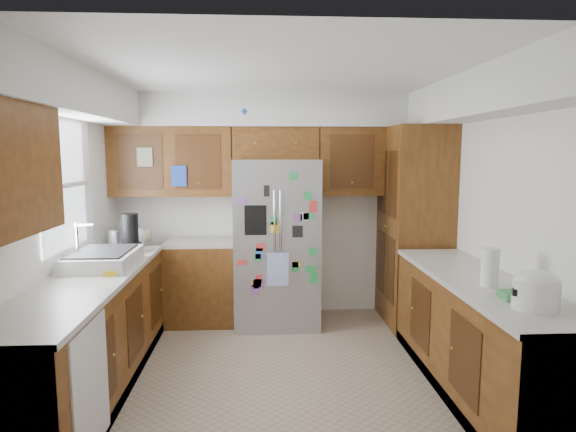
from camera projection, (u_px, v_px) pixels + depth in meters
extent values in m
plane|color=tan|center=(281.00, 370.00, 4.15)|extent=(3.60, 3.60, 0.00)
cube|color=white|center=(275.00, 207.00, 5.58)|extent=(3.60, 0.04, 2.50)
cube|color=white|center=(59.00, 230.00, 3.89)|extent=(0.04, 3.20, 2.50)
cube|color=white|center=(492.00, 226.00, 4.10)|extent=(0.04, 3.20, 2.50)
cube|color=white|center=(295.00, 276.00, 2.41)|extent=(3.60, 0.04, 2.50)
cube|color=white|center=(281.00, 72.00, 3.83)|extent=(3.60, 3.20, 0.02)
cube|color=silver|center=(275.00, 111.00, 5.25)|extent=(3.60, 0.38, 0.35)
cube|color=silver|center=(76.00, 94.00, 3.76)|extent=(0.38, 3.20, 0.35)
cube|color=silver|center=(476.00, 97.00, 3.95)|extent=(0.38, 3.20, 0.35)
cube|color=#49280E|center=(172.00, 162.00, 5.28)|extent=(1.33, 0.34, 0.75)
cube|color=#49280E|center=(376.00, 161.00, 5.41)|extent=(1.33, 0.34, 0.75)
cube|color=#49280E|center=(0.00, 169.00, 2.69)|extent=(0.34, 0.85, 0.75)
cube|color=white|center=(63.00, 186.00, 3.95)|extent=(0.02, 0.90, 1.05)
cube|color=white|center=(68.00, 186.00, 3.95)|extent=(0.01, 1.02, 1.15)
cube|color=#1E3DB2|center=(179.00, 176.00, 5.11)|extent=(0.16, 0.02, 0.22)
cube|color=beige|center=(145.00, 157.00, 5.07)|extent=(0.16, 0.02, 0.20)
cube|color=#49280E|center=(89.00, 339.00, 3.71)|extent=(0.60, 2.60, 0.88)
cube|color=#49280E|center=(202.00, 283.00, 5.34)|extent=(0.75, 0.60, 0.88)
cube|color=beige|center=(86.00, 281.00, 3.66)|extent=(0.63, 2.60, 0.04)
cube|color=beige|center=(201.00, 242.00, 5.28)|extent=(0.75, 0.60, 0.04)
cube|color=black|center=(92.00, 386.00, 3.76)|extent=(0.60, 2.60, 0.10)
cube|color=silver|center=(91.00, 388.00, 2.89)|extent=(0.01, 0.58, 0.80)
cube|color=#49280E|center=(478.00, 339.00, 3.71)|extent=(0.60, 2.25, 0.88)
cube|color=beige|center=(481.00, 281.00, 3.65)|extent=(0.63, 2.25, 0.04)
cube|color=black|center=(475.00, 387.00, 3.76)|extent=(0.60, 2.25, 0.10)
cube|color=#49280E|center=(414.00, 226.00, 5.24)|extent=(0.60, 0.90, 2.15)
cube|color=gray|center=(276.00, 243.00, 5.23)|extent=(0.90, 0.75, 1.80)
cylinder|color=silver|center=(275.00, 235.00, 4.82)|extent=(0.02, 0.02, 0.90)
cylinder|color=silver|center=(281.00, 235.00, 4.83)|extent=(0.02, 0.02, 0.90)
cube|color=black|center=(256.00, 220.00, 4.80)|extent=(0.22, 0.01, 0.30)
cube|color=white|center=(278.00, 269.00, 4.86)|extent=(0.22, 0.01, 0.34)
cube|color=green|center=(314.00, 278.00, 4.91)|extent=(0.08, 0.00, 0.11)
cube|color=red|center=(313.00, 207.00, 4.82)|extent=(0.08, 0.00, 0.12)
cube|color=blue|center=(259.00, 254.00, 4.85)|extent=(0.08, 0.00, 0.11)
cube|color=red|center=(259.00, 279.00, 4.88)|extent=(0.06, 0.00, 0.09)
cube|color=green|center=(306.00, 216.00, 4.83)|extent=(0.06, 0.00, 0.07)
cube|color=green|center=(258.00, 257.00, 4.85)|extent=(0.06, 0.00, 0.08)
cube|color=green|center=(310.00, 216.00, 4.83)|extent=(0.09, 0.00, 0.06)
cube|color=#8C4C99|center=(258.00, 284.00, 4.89)|extent=(0.10, 0.00, 0.10)
cube|color=orange|center=(256.00, 283.00, 4.89)|extent=(0.10, 0.00, 0.08)
cube|color=#8C4C99|center=(255.00, 290.00, 4.89)|extent=(0.09, 0.00, 0.10)
cube|color=yellow|center=(275.00, 228.00, 4.82)|extent=(0.08, 0.00, 0.11)
cube|color=green|center=(293.00, 176.00, 4.77)|extent=(0.08, 0.00, 0.07)
cube|color=green|center=(295.00, 267.00, 4.89)|extent=(0.06, 0.00, 0.10)
cube|color=green|center=(313.00, 252.00, 4.88)|extent=(0.07, 0.00, 0.07)
cube|color=white|center=(275.00, 265.00, 4.87)|extent=(0.06, 0.00, 0.07)
cube|color=red|center=(260.00, 247.00, 4.84)|extent=(0.09, 0.00, 0.08)
cube|color=red|center=(242.00, 263.00, 4.85)|extent=(0.10, 0.00, 0.05)
cube|color=#8C4C99|center=(298.00, 218.00, 4.82)|extent=(0.09, 0.00, 0.08)
cube|color=white|center=(304.00, 217.00, 4.83)|extent=(0.07, 0.00, 0.08)
cube|color=#8C4C99|center=(241.00, 201.00, 4.77)|extent=(0.10, 0.00, 0.06)
cube|color=green|center=(274.00, 220.00, 4.81)|extent=(0.06, 0.00, 0.09)
cube|color=black|center=(298.00, 232.00, 4.84)|extent=(0.11, 0.00, 0.12)
cube|color=green|center=(311.00, 269.00, 4.90)|extent=(0.11, 0.00, 0.06)
cube|color=green|center=(308.00, 196.00, 4.80)|extent=(0.07, 0.00, 0.08)
cube|color=black|center=(267.00, 191.00, 4.77)|extent=(0.06, 0.00, 0.11)
cube|color=yellow|center=(296.00, 265.00, 4.89)|extent=(0.08, 0.00, 0.06)
cube|color=#49280E|center=(275.00, 143.00, 5.32)|extent=(0.96, 0.34, 0.35)
sphere|color=#1846BA|center=(245.00, 113.00, 5.19)|extent=(0.30, 0.30, 0.30)
cylinder|color=black|center=(287.00, 120.00, 5.26)|extent=(0.29, 0.29, 0.16)
ellipsoid|color=#333338|center=(287.00, 112.00, 5.25)|extent=(0.26, 0.26, 0.12)
cube|color=silver|center=(103.00, 259.00, 4.04)|extent=(0.52, 0.70, 0.12)
cube|color=black|center=(102.00, 252.00, 4.03)|extent=(0.44, 0.60, 0.02)
cylinder|color=silver|center=(77.00, 241.00, 4.01)|extent=(0.02, 0.02, 0.30)
cylinder|color=silver|center=(84.00, 225.00, 4.00)|extent=(0.16, 0.02, 0.02)
cube|color=yellow|center=(113.00, 271.00, 3.79)|extent=(0.10, 0.18, 0.04)
cube|color=black|center=(131.00, 248.00, 4.57)|extent=(0.18, 0.14, 0.10)
cylinder|color=black|center=(130.00, 228.00, 4.55)|extent=(0.16, 0.16, 0.28)
cylinder|color=gray|center=(116.00, 240.00, 4.72)|extent=(0.14, 0.14, 0.20)
sphere|color=silver|center=(135.00, 237.00, 4.87)|extent=(0.20, 0.20, 0.20)
cube|color=#3F72B2|center=(126.00, 235.00, 5.04)|extent=(0.14, 0.10, 0.18)
cube|color=#BFB28C|center=(146.00, 236.00, 5.14)|extent=(0.10, 0.08, 0.14)
cylinder|color=silver|center=(117.00, 251.00, 4.40)|extent=(0.08, 0.08, 0.11)
cylinder|color=white|center=(536.00, 294.00, 2.92)|extent=(0.27, 0.27, 0.18)
ellipsoid|color=white|center=(537.00, 280.00, 2.91)|extent=(0.26, 0.26, 0.12)
cube|color=black|center=(516.00, 292.00, 2.91)|extent=(0.04, 0.06, 0.04)
cylinder|color=white|center=(490.00, 267.00, 3.42)|extent=(0.12, 0.12, 0.28)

